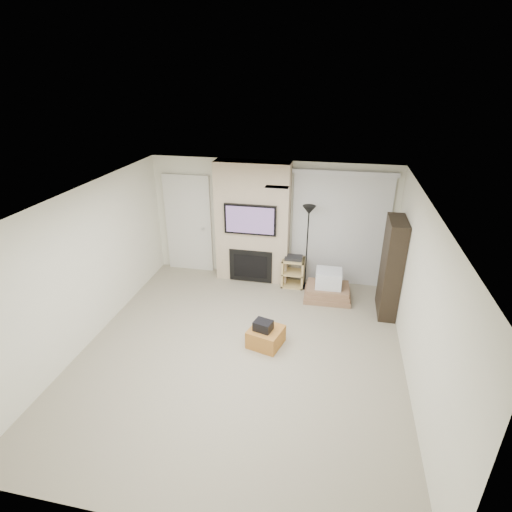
% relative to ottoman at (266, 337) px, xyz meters
% --- Properties ---
extents(floor, '(5.00, 5.50, 0.00)m').
position_rel_ottoman_xyz_m(floor, '(-0.35, -0.29, -0.15)').
color(floor, '#9F957E').
rests_on(floor, ground).
extents(ceiling, '(5.00, 5.50, 0.00)m').
position_rel_ottoman_xyz_m(ceiling, '(-0.35, -0.29, 2.35)').
color(ceiling, white).
rests_on(ceiling, wall_back).
extents(wall_back, '(5.00, 0.00, 2.50)m').
position_rel_ottoman_xyz_m(wall_back, '(-0.35, 2.46, 1.10)').
color(wall_back, white).
rests_on(wall_back, ground).
extents(wall_front, '(5.00, 0.00, 2.50)m').
position_rel_ottoman_xyz_m(wall_front, '(-0.35, -3.04, 1.10)').
color(wall_front, white).
rests_on(wall_front, ground).
extents(wall_left, '(0.00, 5.50, 2.50)m').
position_rel_ottoman_xyz_m(wall_left, '(-2.85, -0.29, 1.10)').
color(wall_left, white).
rests_on(wall_left, ground).
extents(wall_right, '(0.00, 5.50, 2.50)m').
position_rel_ottoman_xyz_m(wall_right, '(2.15, -0.29, 1.10)').
color(wall_right, white).
rests_on(wall_right, ground).
extents(hvac_vent, '(0.35, 0.18, 0.01)m').
position_rel_ottoman_xyz_m(hvac_vent, '(0.05, 0.51, 2.35)').
color(hvac_vent, silver).
rests_on(hvac_vent, ceiling).
extents(ottoman, '(0.62, 0.62, 0.30)m').
position_rel_ottoman_xyz_m(ottoman, '(0.00, 0.00, 0.00)').
color(ottoman, '#AA6B2B').
rests_on(ottoman, floor).
extents(black_bag, '(0.33, 0.29, 0.16)m').
position_rel_ottoman_xyz_m(black_bag, '(-0.04, -0.03, 0.23)').
color(black_bag, black).
rests_on(black_bag, ottoman).
extents(fireplace_wall, '(1.50, 0.47, 2.50)m').
position_rel_ottoman_xyz_m(fireplace_wall, '(-0.70, 2.25, 1.09)').
color(fireplace_wall, '#C7AF91').
rests_on(fireplace_wall, floor).
extents(entry_door, '(1.02, 0.11, 2.14)m').
position_rel_ottoman_xyz_m(entry_door, '(-2.15, 2.42, 0.90)').
color(entry_door, silver).
rests_on(entry_door, floor).
extents(vertical_blinds, '(1.98, 0.10, 2.37)m').
position_rel_ottoman_xyz_m(vertical_blinds, '(1.05, 2.40, 1.12)').
color(vertical_blinds, silver).
rests_on(vertical_blinds, floor).
extents(floor_lamp, '(0.26, 0.26, 1.75)m').
position_rel_ottoman_xyz_m(floor_lamp, '(0.44, 2.06, 1.23)').
color(floor_lamp, black).
rests_on(floor_lamp, floor).
extents(av_stand, '(0.45, 0.38, 0.66)m').
position_rel_ottoman_xyz_m(av_stand, '(0.19, 2.08, 0.20)').
color(av_stand, '#D6BA72').
rests_on(av_stand, floor).
extents(box_stack, '(0.91, 0.70, 0.60)m').
position_rel_ottoman_xyz_m(box_stack, '(0.92, 1.70, 0.08)').
color(box_stack, '#8F684B').
rests_on(box_stack, floor).
extents(bookshelf, '(0.30, 0.80, 1.80)m').
position_rel_ottoman_xyz_m(bookshelf, '(1.99, 1.43, 0.75)').
color(bookshelf, black).
rests_on(bookshelf, floor).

